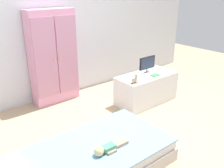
% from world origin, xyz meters
% --- Properties ---
extents(ground_plane, '(10.00, 10.00, 0.02)m').
position_xyz_m(ground_plane, '(0.00, 0.00, -0.01)').
color(ground_plane, tan).
extents(back_wall, '(6.40, 0.05, 2.70)m').
position_xyz_m(back_wall, '(0.00, 1.57, 1.35)').
color(back_wall, silver).
rests_on(back_wall, ground_plane).
extents(bed, '(1.76, 0.87, 0.26)m').
position_xyz_m(bed, '(-0.56, -0.33, 0.13)').
color(bed, beige).
rests_on(bed, ground_plane).
extents(doll, '(0.39, 0.13, 0.10)m').
position_xyz_m(doll, '(-0.42, -0.46, 0.30)').
color(doll, '#4CA375').
rests_on(doll, bed).
extents(wardrobe, '(0.71, 0.29, 1.44)m').
position_xyz_m(wardrobe, '(-0.00, 1.40, 0.72)').
color(wardrobe, '#E599BC').
rests_on(wardrobe, ground_plane).
extents(tv_stand, '(0.98, 0.46, 0.46)m').
position_xyz_m(tv_stand, '(1.09, 0.45, 0.23)').
color(tv_stand, white).
rests_on(tv_stand, ground_plane).
extents(tv_monitor, '(0.32, 0.10, 0.26)m').
position_xyz_m(tv_monitor, '(1.17, 0.53, 0.61)').
color(tv_monitor, '#99999E').
rests_on(tv_monitor, tv_stand).
extents(rocking_horse_toy, '(0.11, 0.04, 0.13)m').
position_xyz_m(rocking_horse_toy, '(0.69, 0.31, 0.52)').
color(rocking_horse_toy, '#8E6642').
rests_on(rocking_horse_toy, tv_stand).
extents(book_green, '(0.15, 0.10, 0.01)m').
position_xyz_m(book_green, '(1.16, 0.35, 0.46)').
color(book_green, '#429E51').
rests_on(book_green, tv_stand).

